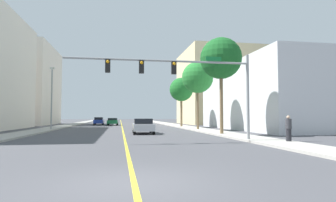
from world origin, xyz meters
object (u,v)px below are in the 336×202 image
(traffic_signal_mast, at_px, (185,75))
(street_lamp, at_px, (52,95))
(palm_mid, at_px, (198,78))
(car_blue, at_px, (99,121))
(car_green, at_px, (113,121))
(palm_near, at_px, (221,59))
(palm_far, at_px, (181,90))
(car_silver, at_px, (143,126))
(pedestrian, at_px, (289,128))

(traffic_signal_mast, relative_size, street_lamp, 1.67)
(palm_mid, bearing_deg, car_blue, 120.37)
(traffic_signal_mast, height_order, car_blue, traffic_signal_mast)
(traffic_signal_mast, relative_size, car_blue, 2.97)
(traffic_signal_mast, distance_m, car_green, 34.80)
(car_green, bearing_deg, palm_near, -68.07)
(street_lamp, bearing_deg, car_green, 68.22)
(palm_near, bearing_deg, street_lamp, 146.40)
(palm_near, height_order, car_green, palm_near)
(palm_far, bearing_deg, street_lamp, -161.34)
(palm_far, relative_size, car_silver, 1.63)
(palm_near, relative_size, car_blue, 2.09)
(palm_mid, distance_m, pedestrian, 17.26)
(palm_far, xyz_separation_m, car_green, (-10.32, 11.19, -4.94))
(palm_far, xyz_separation_m, car_blue, (-12.97, 13.79, -4.89))
(traffic_signal_mast, xyz_separation_m, car_green, (-5.50, 34.16, -3.76))
(car_silver, height_order, pedestrian, pedestrian)
(car_blue, bearing_deg, street_lamp, -101.47)
(traffic_signal_mast, bearing_deg, car_blue, 102.50)
(car_green, bearing_deg, traffic_signal_mast, -78.77)
(car_silver, relative_size, car_green, 1.09)
(palm_near, bearing_deg, palm_mid, 88.44)
(car_silver, bearing_deg, street_lamp, 144.18)
(street_lamp, xyz_separation_m, palm_near, (16.98, -11.28, 2.63))
(street_lamp, height_order, pedestrian, street_lamp)
(car_silver, xyz_separation_m, pedestrian, (8.17, -11.31, 0.19))
(street_lamp, bearing_deg, pedestrian, -46.05)
(traffic_signal_mast, height_order, street_lamp, street_lamp)
(car_silver, bearing_deg, palm_mid, 37.50)
(traffic_signal_mast, relative_size, palm_mid, 1.52)
(palm_mid, bearing_deg, street_lamp, 170.91)
(car_blue, relative_size, car_green, 1.01)
(street_lamp, bearing_deg, car_blue, 78.06)
(street_lamp, height_order, palm_near, palm_near)
(street_lamp, relative_size, car_green, 1.79)
(palm_near, height_order, palm_mid, palm_near)
(palm_mid, height_order, pedestrian, palm_mid)
(car_green, bearing_deg, car_silver, -79.92)
(palm_near, height_order, car_blue, palm_near)
(street_lamp, relative_size, car_silver, 1.64)
(palm_far, relative_size, car_green, 1.77)
(traffic_signal_mast, bearing_deg, car_silver, 102.15)
(palm_near, height_order, pedestrian, palm_near)
(palm_near, relative_size, palm_far, 1.19)
(car_silver, bearing_deg, traffic_signal_mast, -76.39)
(palm_far, height_order, car_green, palm_far)
(street_lamp, relative_size, palm_near, 0.85)
(car_green, bearing_deg, car_blue, 137.66)
(car_green, height_order, pedestrian, pedestrian)
(palm_mid, height_order, car_silver, palm_mid)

